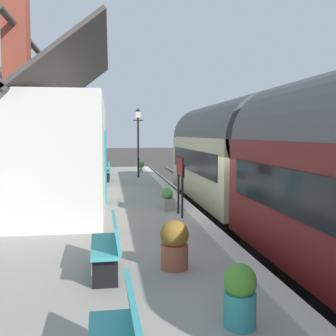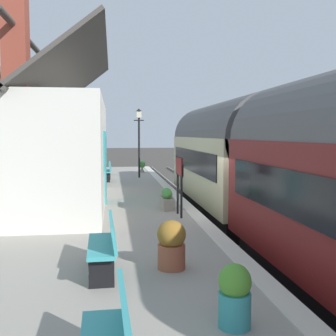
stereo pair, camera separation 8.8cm
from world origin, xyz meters
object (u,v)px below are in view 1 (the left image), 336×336
at_px(train, 275,168).
at_px(station_sign_board, 180,171).
at_px(planter_edge_far, 167,199).
at_px(station_building, 38,150).
at_px(bench_near_building, 108,244).
at_px(planter_under_sign, 240,295).
at_px(bench_platform_end, 107,171).
at_px(planter_edge_near, 89,178).
at_px(planter_bench_right, 174,244).
at_px(planter_by_door, 141,166).
at_px(lamp_post_platform, 138,129).

relative_size(train, station_sign_board, 11.52).
distance_m(planter_edge_far, station_sign_board, 1.46).
bearing_deg(station_building, bench_near_building, -161.79).
height_order(bench_near_building, planter_under_sign, bench_near_building).
bearing_deg(bench_near_building, bench_platform_end, 0.49).
bearing_deg(planter_edge_near, bench_near_building, -175.78).
xyz_separation_m(station_building, planter_bench_right, (-6.26, -3.15, -1.30)).
bearing_deg(planter_edge_far, planter_by_door, -0.40).
xyz_separation_m(bench_near_building, planter_under_sign, (-1.95, -1.46, -0.11)).
bearing_deg(planter_under_sign, train, -25.96).
height_order(bench_near_building, planter_by_door, bench_near_building).
bearing_deg(planter_by_door, planter_bench_right, 177.51).
height_order(planter_under_sign, lamp_post_platform, lamp_post_platform).
xyz_separation_m(bench_near_building, planter_by_door, (16.56, -1.76, -0.13)).
xyz_separation_m(planter_by_door, lamp_post_platform, (-2.62, 0.33, 2.06)).
height_order(planter_edge_near, lamp_post_platform, lamp_post_platform).
bearing_deg(bench_platform_end, station_building, 162.35).
xyz_separation_m(train, bench_platform_end, (8.54, 4.51, -0.78)).
bearing_deg(bench_platform_end, planter_bench_right, -174.72).
bearing_deg(bench_platform_end, planter_under_sign, -173.85).
xyz_separation_m(bench_platform_end, station_sign_board, (-8.35, -1.98, 0.71)).
xyz_separation_m(planter_bench_right, station_sign_board, (4.16, -0.82, 0.79)).
distance_m(bench_platform_end, planter_under_sign, 14.66).
bearing_deg(planter_under_sign, station_sign_board, -3.72).
relative_size(train, station_building, 2.26).
bearing_deg(planter_by_door, planter_edge_far, 179.60).
bearing_deg(bench_platform_end, planter_by_door, -25.44).
xyz_separation_m(bench_platform_end, planter_edge_far, (-7.21, -1.79, -0.20)).
bearing_deg(planter_under_sign, station_building, 23.16).
bearing_deg(station_building, station_sign_board, -117.84).
height_order(station_building, lamp_post_platform, station_building).
xyz_separation_m(planter_under_sign, lamp_post_platform, (15.90, 0.03, 2.04)).
relative_size(station_building, planter_bench_right, 10.14).
distance_m(planter_bench_right, planter_edge_far, 5.34).
bearing_deg(planter_edge_near, planter_by_door, -27.19).
bearing_deg(station_sign_board, bench_platform_end, 13.32).
bearing_deg(bench_near_building, planter_edge_far, -17.28).
bearing_deg(planter_edge_near, lamp_post_platform, -42.82).
xyz_separation_m(station_building, planter_edge_far, (-0.96, -3.78, -1.42)).
xyz_separation_m(planter_edge_near, lamp_post_platform, (2.46, -2.28, 2.11)).
height_order(planter_bench_right, planter_edge_far, planter_bench_right).
bearing_deg(planter_bench_right, planter_edge_near, 9.47).
height_order(station_building, planter_by_door, station_building).
relative_size(train, planter_bench_right, 22.94).
bearing_deg(planter_edge_far, bench_platform_end, 13.96).
xyz_separation_m(train, planter_edge_far, (1.33, 2.72, -0.97)).
bearing_deg(station_building, planter_under_sign, -156.84).
bearing_deg(planter_bench_right, station_sign_board, -11.13).
height_order(station_building, planter_edge_far, station_building).
bearing_deg(train, bench_near_building, 132.88).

